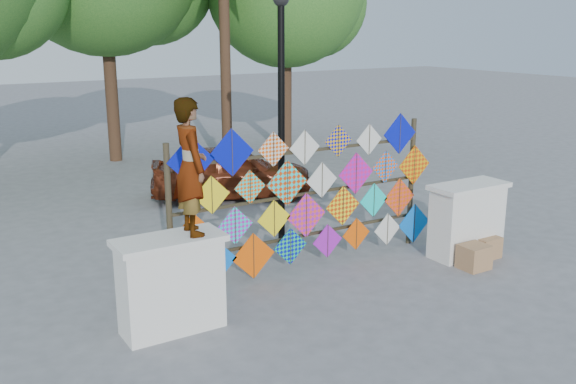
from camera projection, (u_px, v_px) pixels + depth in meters
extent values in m
plane|color=gray|center=(332.00, 283.00, 9.98)|extent=(80.00, 80.00, 0.00)
cube|color=silver|center=(171.00, 287.00, 8.29)|extent=(1.30, 0.55, 1.20)
cube|color=silver|center=(169.00, 240.00, 8.13)|extent=(1.40, 0.65, 0.08)
cube|color=silver|center=(467.00, 222.00, 11.04)|extent=(1.30, 0.55, 1.20)
cube|color=silver|center=(469.00, 186.00, 10.88)|extent=(1.40, 0.65, 0.08)
cylinder|color=#322B1C|center=(170.00, 222.00, 9.18)|extent=(0.09, 0.09, 2.30)
cylinder|color=#322B1C|center=(411.00, 182.00, 11.52)|extent=(0.09, 0.09, 2.30)
cube|color=#322B1C|center=(304.00, 235.00, 10.50)|extent=(4.60, 0.04, 0.04)
cube|color=#322B1C|center=(304.00, 194.00, 10.32)|extent=(4.60, 0.04, 0.04)
cube|color=#322B1C|center=(304.00, 151.00, 10.15)|extent=(4.60, 0.04, 0.04)
cube|color=#0710B3|center=(191.00, 161.00, 9.08)|extent=(0.73, 0.01, 0.73)
cube|color=#322B1C|center=(191.00, 161.00, 9.07)|extent=(0.01, 0.01, 0.72)
cube|color=#0710B3|center=(232.00, 152.00, 9.40)|extent=(0.72, 0.01, 0.72)
cube|color=#322B1C|center=(232.00, 153.00, 9.39)|extent=(0.01, 0.01, 0.70)
cube|color=#F65407|center=(273.00, 149.00, 9.76)|extent=(0.54, 0.01, 0.54)
cube|color=#322B1C|center=(274.00, 149.00, 9.75)|extent=(0.01, 0.01, 0.53)
cube|color=silver|center=(305.00, 148.00, 10.06)|extent=(0.56, 0.01, 0.56)
cube|color=#322B1C|center=(305.00, 148.00, 10.05)|extent=(0.01, 0.01, 0.55)
cube|color=#0710B3|center=(338.00, 141.00, 10.38)|extent=(0.54, 0.01, 0.54)
cube|color=#322B1C|center=(339.00, 141.00, 10.37)|extent=(0.01, 0.01, 0.53)
cube|color=silver|center=(369.00, 140.00, 10.71)|extent=(0.53, 0.01, 0.53)
cube|color=#322B1C|center=(370.00, 140.00, 10.70)|extent=(0.01, 0.01, 0.52)
cube|color=#0710B3|center=(400.00, 134.00, 11.05)|extent=(0.71, 0.01, 0.71)
cube|color=#322B1C|center=(400.00, 134.00, 11.04)|extent=(0.01, 0.01, 0.70)
cube|color=yellow|center=(212.00, 195.00, 9.33)|extent=(0.58, 0.01, 0.58)
cube|color=#322B1C|center=(212.00, 195.00, 9.32)|extent=(0.01, 0.01, 0.57)
cube|color=#0DDAD0|center=(250.00, 187.00, 9.64)|extent=(0.53, 0.01, 0.53)
cube|color=#322B1C|center=(250.00, 187.00, 9.63)|extent=(0.01, 0.01, 0.52)
cube|color=#0DDAD0|center=(287.00, 183.00, 9.98)|extent=(0.74, 0.01, 0.74)
cube|color=#322B1C|center=(288.00, 183.00, 9.97)|extent=(0.01, 0.01, 0.73)
cube|color=silver|center=(322.00, 180.00, 10.33)|extent=(0.59, 0.01, 0.59)
cube|color=#322B1C|center=(322.00, 180.00, 10.32)|extent=(0.01, 0.01, 0.58)
cube|color=purple|center=(356.00, 173.00, 10.67)|extent=(0.71, 0.01, 0.71)
cube|color=#322B1C|center=(356.00, 173.00, 10.66)|extent=(0.01, 0.01, 0.70)
cube|color=#F65407|center=(385.00, 167.00, 10.98)|extent=(0.58, 0.01, 0.58)
cube|color=#322B1C|center=(386.00, 167.00, 10.97)|extent=(0.01, 0.01, 0.57)
cube|color=#E5A409|center=(414.00, 165.00, 11.33)|extent=(0.71, 0.01, 0.71)
cube|color=#322B1C|center=(415.00, 165.00, 11.32)|extent=(0.01, 0.01, 0.70)
cube|color=#F65407|center=(194.00, 233.00, 9.26)|extent=(0.60, 0.01, 0.60)
cube|color=#322B1C|center=(194.00, 233.00, 9.25)|extent=(0.01, 0.01, 0.59)
cube|color=purple|center=(235.00, 226.00, 9.60)|extent=(0.60, 0.01, 0.60)
cube|color=#322B1C|center=(235.00, 226.00, 9.59)|extent=(0.01, 0.01, 0.59)
cube|color=yellow|center=(274.00, 219.00, 9.95)|extent=(0.60, 0.01, 0.60)
cube|color=#322B1C|center=(275.00, 219.00, 9.94)|extent=(0.01, 0.01, 0.59)
cube|color=#EE3F33|center=(306.00, 215.00, 10.26)|extent=(0.75, 0.01, 0.75)
cube|color=#322B1C|center=(307.00, 215.00, 10.25)|extent=(0.01, 0.01, 0.73)
cube|color=red|center=(343.00, 206.00, 10.62)|extent=(0.68, 0.01, 0.68)
cube|color=#322B1C|center=(343.00, 206.00, 10.61)|extent=(0.01, 0.01, 0.67)
cube|color=#0DDAD0|center=(374.00, 200.00, 10.95)|extent=(0.60, 0.01, 0.60)
cube|color=#322B1C|center=(374.00, 200.00, 10.94)|extent=(0.01, 0.01, 0.59)
cube|color=#EE3F33|center=(399.00, 198.00, 11.25)|extent=(0.69, 0.01, 0.69)
cube|color=#322B1C|center=(400.00, 198.00, 11.24)|extent=(0.01, 0.01, 0.68)
cube|color=blue|center=(218.00, 261.00, 9.53)|extent=(0.61, 0.01, 0.61)
cube|color=#322B1C|center=(219.00, 261.00, 9.52)|extent=(0.01, 0.01, 0.60)
cube|color=#F65407|center=(253.00, 256.00, 9.85)|extent=(0.74, 0.01, 0.74)
cube|color=#322B1C|center=(254.00, 256.00, 9.84)|extent=(0.01, 0.01, 0.73)
cube|color=#17BC5A|center=(290.00, 246.00, 10.18)|extent=(0.62, 0.01, 0.62)
cube|color=#322B1C|center=(291.00, 247.00, 10.17)|extent=(0.01, 0.01, 0.61)
cube|color=purple|center=(327.00, 241.00, 10.55)|extent=(0.58, 0.01, 0.58)
cube|color=#322B1C|center=(328.00, 241.00, 10.54)|extent=(0.01, 0.01, 0.57)
cube|color=#F65407|center=(356.00, 234.00, 10.85)|extent=(0.57, 0.01, 0.57)
cube|color=#322B1C|center=(357.00, 234.00, 10.84)|extent=(0.01, 0.01, 0.56)
cube|color=silver|center=(387.00, 229.00, 11.21)|extent=(0.58, 0.01, 0.58)
cube|color=#322B1C|center=(388.00, 229.00, 11.20)|extent=(0.01, 0.01, 0.57)
cube|color=blue|center=(414.00, 223.00, 11.53)|extent=(0.73, 0.01, 0.73)
cube|color=#322B1C|center=(414.00, 223.00, 11.52)|extent=(0.01, 0.01, 0.72)
cylinder|color=#49301F|center=(111.00, 90.00, 18.51)|extent=(0.36, 0.36, 4.12)
cylinder|color=#49301F|center=(286.00, 95.00, 19.89)|extent=(0.36, 0.36, 3.58)
sphere|color=#205B1C|center=(313.00, 4.00, 20.06)|extent=(3.36, 3.36, 3.36)
cylinder|color=#49301F|center=(226.00, 69.00, 16.99)|extent=(0.28, 0.28, 5.50)
imported|color=#99999E|center=(190.00, 167.00, 8.06)|extent=(0.48, 0.67, 1.75)
imported|color=#59210F|center=(232.00, 171.00, 14.74)|extent=(3.96, 2.72, 1.25)
cylinder|color=black|center=(281.00, 130.00, 11.25)|extent=(0.12, 0.12, 4.20)
cube|color=#A87B51|center=(474.00, 257.00, 10.51)|extent=(0.45, 0.40, 0.40)
cube|color=#A87B51|center=(485.00, 247.00, 11.05)|extent=(0.44, 0.40, 0.37)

